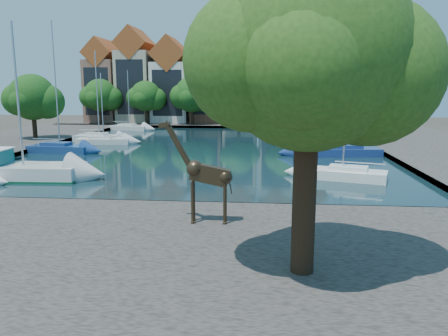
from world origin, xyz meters
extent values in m
plane|color=#38332B|center=(0.00, 0.00, 0.00)|extent=(160.00, 160.00, 0.00)
cube|color=black|center=(0.00, 24.00, 0.04)|extent=(38.00, 50.00, 0.08)
cube|color=#554D49|center=(0.00, -7.00, 0.25)|extent=(50.00, 14.00, 0.50)
cube|color=#554D49|center=(0.00, 56.00, 0.25)|extent=(60.00, 16.00, 0.50)
cube|color=#554D49|center=(25.00, 24.00, 0.25)|extent=(14.00, 52.00, 0.50)
cylinder|color=#332114|center=(7.50, -9.00, 3.25)|extent=(0.80, 0.80, 5.50)
sphere|color=#234914|center=(7.50, -9.00, 7.92)|extent=(6.40, 6.40, 6.40)
sphere|color=#234914|center=(9.42, -8.70, 7.28)|extent=(4.80, 4.80, 4.80)
sphere|color=#234914|center=(5.74, -9.40, 7.60)|extent=(4.48, 4.48, 4.48)
cube|color=#845A48|center=(-23.00, 56.00, 6.00)|extent=(5.39, 9.00, 11.00)
cube|color=#9D4D1F|center=(-23.00, 56.00, 12.71)|extent=(5.44, 9.18, 5.44)
cube|color=black|center=(-23.00, 51.52, 6.00)|extent=(4.40, 0.05, 8.25)
cube|color=#B7AB8C|center=(-17.00, 56.00, 6.75)|extent=(5.88, 9.00, 12.50)
cube|color=#9D4D1F|center=(-17.00, 56.00, 14.32)|extent=(5.94, 9.18, 5.94)
cube|color=black|center=(-17.00, 51.52, 6.75)|extent=(4.80, 0.05, 9.38)
cube|color=white|center=(-10.50, 56.00, 5.75)|extent=(6.37, 9.00, 10.50)
cube|color=#9D4D1F|center=(-10.50, 56.00, 12.43)|extent=(6.43, 9.18, 6.43)
cube|color=black|center=(-10.50, 51.52, 5.75)|extent=(5.20, 0.05, 7.88)
cube|color=brown|center=(-4.00, 56.00, 7.00)|extent=(5.39, 9.00, 13.00)
cube|color=#9D4D1F|center=(-4.00, 56.00, 14.71)|extent=(5.44, 9.18, 5.44)
cube|color=black|center=(-4.00, 51.52, 7.00)|extent=(4.40, 0.05, 9.75)
cube|color=tan|center=(2.00, 56.00, 6.25)|extent=(5.88, 9.00, 11.50)
cube|color=#9D4D1F|center=(2.00, 56.00, 13.32)|extent=(5.94, 9.18, 5.94)
cube|color=black|center=(2.00, 51.52, 6.25)|extent=(4.80, 0.05, 8.62)
cube|color=beige|center=(8.50, 56.00, 6.50)|extent=(6.37, 9.00, 12.00)
cube|color=#9D4D1F|center=(8.50, 56.00, 13.93)|extent=(6.43, 9.18, 6.43)
cube|color=black|center=(8.50, 51.52, 6.50)|extent=(5.20, 0.05, 9.00)
cube|color=brown|center=(15.00, 56.00, 5.75)|extent=(5.39, 9.00, 10.50)
cube|color=#9D4D1F|center=(15.00, 56.00, 12.21)|extent=(5.44, 9.18, 5.44)
cube|color=black|center=(15.00, 51.52, 5.75)|extent=(4.40, 0.05, 7.88)
cylinder|color=#332114|center=(-22.00, 50.50, 2.10)|extent=(0.50, 0.50, 3.20)
sphere|color=#164213|center=(-22.00, 50.50, 5.38)|extent=(5.60, 5.60, 5.60)
sphere|color=#164213|center=(-20.32, 50.80, 4.82)|extent=(4.20, 4.20, 4.20)
sphere|color=#164213|center=(-23.54, 50.10, 5.10)|extent=(3.92, 3.92, 3.92)
cylinder|color=#332114|center=(-14.00, 50.50, 2.10)|extent=(0.50, 0.50, 3.20)
sphere|color=#164213|center=(-14.00, 50.50, 5.26)|extent=(5.20, 5.20, 5.20)
sphere|color=#164213|center=(-12.44, 50.80, 4.74)|extent=(3.90, 3.90, 3.90)
sphere|color=#164213|center=(-15.43, 50.10, 5.00)|extent=(3.64, 3.64, 3.64)
cylinder|color=#332114|center=(-6.00, 50.50, 2.10)|extent=(0.50, 0.50, 3.20)
sphere|color=#164213|center=(-6.00, 50.50, 5.50)|extent=(6.00, 6.00, 6.00)
sphere|color=#164213|center=(-4.20, 50.80, 4.90)|extent=(4.50, 4.50, 4.50)
sphere|color=#164213|center=(-7.65, 50.10, 5.20)|extent=(4.20, 4.20, 4.20)
cylinder|color=#332114|center=(2.00, 50.50, 2.10)|extent=(0.50, 0.50, 3.20)
sphere|color=#164213|center=(2.00, 50.50, 5.32)|extent=(5.40, 5.40, 5.40)
sphere|color=#164213|center=(3.62, 50.80, 4.78)|extent=(4.05, 4.05, 4.05)
sphere|color=#164213|center=(0.51, 50.10, 5.05)|extent=(3.78, 3.78, 3.78)
cylinder|color=#332114|center=(10.00, 50.50, 2.10)|extent=(0.50, 0.50, 3.20)
sphere|color=#164213|center=(10.00, 50.50, 5.44)|extent=(5.80, 5.80, 5.80)
sphere|color=#164213|center=(11.74, 50.80, 4.86)|extent=(4.35, 4.35, 4.35)
sphere|color=#164213|center=(8.40, 50.10, 5.15)|extent=(4.06, 4.06, 4.06)
cylinder|color=#332114|center=(18.00, 50.50, 2.10)|extent=(0.50, 0.50, 3.20)
sphere|color=#164213|center=(18.00, 50.50, 5.26)|extent=(5.20, 5.20, 5.20)
sphere|color=#164213|center=(19.56, 50.80, 4.74)|extent=(3.90, 3.90, 3.90)
sphere|color=#164213|center=(16.57, 50.10, 5.00)|extent=(3.64, 3.64, 3.64)
cylinder|color=#332114|center=(-22.00, 28.00, 2.20)|extent=(0.54, 0.54, 3.40)
sphere|color=#164213|center=(-22.00, 28.00, 5.58)|extent=(5.60, 5.60, 5.60)
sphere|color=#164213|center=(-20.32, 28.30, 5.02)|extent=(4.20, 4.20, 4.20)
sphere|color=#164213|center=(-23.54, 27.60, 5.30)|extent=(3.92, 3.92, 3.92)
cylinder|color=#332719|center=(2.85, -3.99, 1.49)|extent=(0.15, 0.15, 1.98)
cylinder|color=#332719|center=(2.84, -3.58, 1.49)|extent=(0.15, 0.15, 1.98)
cylinder|color=#332719|center=(4.36, -3.94, 1.49)|extent=(0.15, 0.15, 1.98)
cylinder|color=#332719|center=(4.35, -3.53, 1.49)|extent=(0.15, 0.15, 1.98)
cube|color=#332719|center=(3.65, -3.76, 2.81)|extent=(1.93, 0.58, 1.16)
cylinder|color=#332719|center=(2.24, -3.80, 4.10)|extent=(1.28, 0.32, 2.05)
cube|color=#332719|center=(1.57, -3.82, 5.10)|extent=(0.55, 0.19, 0.31)
cube|color=beige|center=(-12.83, 6.74, 0.74)|extent=(11.16, 3.66, 1.33)
cylinder|color=#B2B2B7|center=(-11.53, 6.78, 6.22)|extent=(0.16, 0.16, 10.23)
cube|color=navy|center=(-14.90, 19.69, 0.57)|extent=(6.63, 2.82, 0.97)
cube|color=navy|center=(-14.90, 19.69, 0.89)|extent=(2.95, 1.82, 0.54)
cylinder|color=#B2B2B7|center=(-14.90, 19.69, 7.06)|extent=(0.13, 0.13, 12.44)
cube|color=silver|center=(-12.94, 27.03, 0.50)|extent=(6.40, 2.84, 0.85)
cube|color=silver|center=(-12.94, 27.03, 0.79)|extent=(2.86, 1.81, 0.47)
cylinder|color=#B2B2B7|center=(-12.94, 27.03, 4.57)|extent=(0.11, 0.11, 7.66)
cube|color=silver|center=(-14.43, 29.51, 0.57)|extent=(6.23, 2.31, 0.98)
cube|color=silver|center=(-14.43, 29.51, 0.89)|extent=(2.74, 1.58, 0.54)
cylinder|color=#B2B2B7|center=(-14.43, 29.51, 5.97)|extent=(0.13, 0.13, 10.27)
cube|color=beige|center=(-15.00, 44.00, 0.52)|extent=(6.51, 3.41, 0.88)
cube|color=beige|center=(-15.00, 44.00, 0.81)|extent=(2.97, 2.05, 0.49)
cylinder|color=#B2B2B7|center=(-15.00, 44.00, 5.03)|extent=(0.12, 0.12, 8.54)
cube|color=white|center=(12.00, 8.84, 0.53)|extent=(6.59, 3.98, 0.91)
cube|color=white|center=(12.00, 8.84, 0.84)|extent=(3.06, 2.29, 0.50)
cylinder|color=#B2B2B7|center=(12.00, 8.84, 5.33)|extent=(0.12, 0.12, 9.08)
cube|color=navy|center=(13.45, 20.36, 0.58)|extent=(8.57, 3.84, 0.99)
cube|color=navy|center=(13.45, 20.36, 0.91)|extent=(3.84, 2.44, 0.55)
cylinder|color=#B2B2B7|center=(13.45, 20.36, 7.19)|extent=(0.13, 0.13, 12.67)
cube|color=white|center=(15.00, 26.26, 0.56)|extent=(6.14, 4.03, 0.97)
cube|color=white|center=(15.00, 26.26, 0.88)|extent=(2.88, 2.26, 0.54)
cylinder|color=#B2B2B7|center=(15.00, 26.26, 5.38)|extent=(0.13, 0.13, 9.09)
cube|color=silver|center=(15.00, 35.35, 0.58)|extent=(5.56, 2.71, 0.99)
cube|color=silver|center=(15.00, 35.35, 0.91)|extent=(2.51, 1.67, 0.55)
cylinder|color=#B2B2B7|center=(15.00, 35.35, 5.57)|extent=(0.13, 0.13, 9.44)
camera|label=1|loc=(6.08, -23.47, 6.82)|focal=35.00mm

